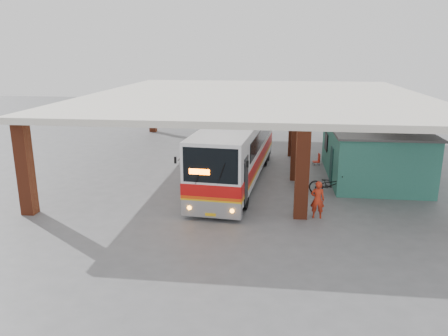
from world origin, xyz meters
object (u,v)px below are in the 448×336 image
coach_bus (237,149)px  motorcycle (330,185)px  pedestrian (318,200)px  red_chair (318,160)px

coach_bus → motorcycle: bearing=-16.1°
coach_bus → motorcycle: (5.10, -1.97, -1.30)m
coach_bus → pedestrian: (4.14, -5.28, -1.01)m
coach_bus → red_chair: size_ratio=16.67×
motorcycle → pedestrian: 3.46m
pedestrian → red_chair: 9.54m
pedestrian → coach_bus: bearing=-51.7°
motorcycle → red_chair: motorcycle is taller
motorcycle → red_chair: 6.18m
motorcycle → red_chair: (-0.10, 6.18, -0.22)m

